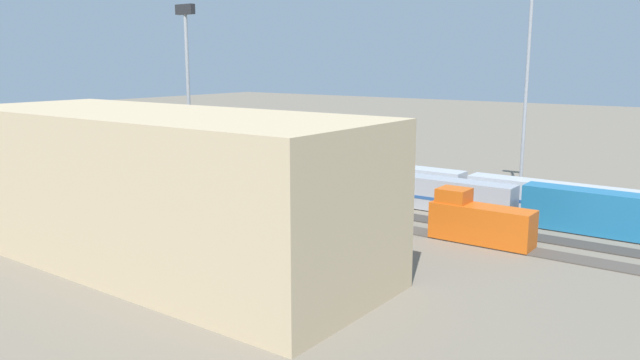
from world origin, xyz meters
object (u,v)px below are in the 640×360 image
(light_mast_1, at_px, (188,76))
(train_on_track_2, at_px, (325,178))
(train_on_track_4, at_px, (479,221))
(light_mast_0, at_px, (528,59))
(train_on_track_1, at_px, (311,169))
(maintenance_shed, at_px, (159,189))

(light_mast_1, bearing_deg, train_on_track_2, -128.53)
(train_on_track_4, distance_m, light_mast_0, 28.57)
(train_on_track_4, bearing_deg, train_on_track_2, -21.26)
(train_on_track_1, relative_size, light_mast_1, 3.94)
(train_on_track_1, xyz_separation_m, light_mast_1, (4.85, 18.78, 13.74))
(light_mast_0, height_order, maintenance_shed, light_mast_0)
(train_on_track_4, xyz_separation_m, light_mast_1, (36.68, 3.78, 13.57))
(light_mast_0, relative_size, maintenance_shed, 0.68)
(light_mast_1, bearing_deg, train_on_track_1, -104.49)
(train_on_track_1, xyz_separation_m, train_on_track_2, (-6.13, 5.00, 0.08))
(train_on_track_4, relative_size, train_on_track_2, 0.11)
(light_mast_1, xyz_separation_m, maintenance_shed, (-16.39, 18.48, -9.06))
(light_mast_0, distance_m, light_mast_1, 42.84)
(train_on_track_4, distance_m, maintenance_shed, 30.46)
(train_on_track_2, distance_m, light_mast_1, 22.30)
(train_on_track_4, xyz_separation_m, maintenance_shed, (20.29, 22.27, 4.50))
(train_on_track_4, bearing_deg, light_mast_1, 5.89)
(train_on_track_2, xyz_separation_m, light_mast_1, (10.98, 13.78, 13.66))
(train_on_track_1, bearing_deg, light_mast_0, -162.92)
(train_on_track_1, bearing_deg, maintenance_shed, 107.20)
(train_on_track_2, bearing_deg, train_on_track_4, 158.74)
(train_on_track_4, height_order, maintenance_shed, maintenance_shed)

